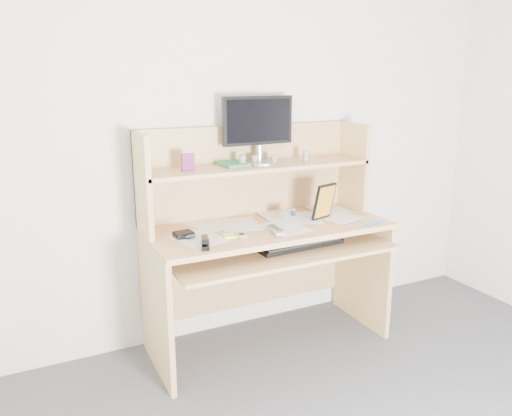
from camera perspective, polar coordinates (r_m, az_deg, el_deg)
name	(u,v)px	position (r m, az deg, el deg)	size (l,w,h in m)	color
back_wall	(246,133)	(3.06, -1.19, 8.56)	(3.60, 0.04, 2.50)	silver
desk	(263,231)	(2.96, 0.82, -2.64)	(1.40, 0.70, 1.30)	tan
paper_clutter	(270,225)	(2.88, 1.55, -1.95)	(1.32, 0.54, 0.01)	silver
keyboard	(298,243)	(2.84, 4.84, -4.00)	(0.52, 0.21, 0.04)	black
tv_remote	(276,230)	(2.74, 2.28, -2.52)	(0.05, 0.18, 0.02)	#9A9A95
flip_phone	(241,235)	(2.66, -1.75, -3.05)	(0.04, 0.08, 0.02)	#AAAAAC
stapler	(205,241)	(2.52, -5.81, -3.82)	(0.04, 0.14, 0.04)	black
wallet	(184,234)	(2.69, -8.28, -2.96)	(0.10, 0.08, 0.02)	black
sticky_note_pad	(231,235)	(2.68, -2.91, -3.15)	(0.08, 0.08, 0.01)	yellow
digital_camera	(288,214)	(3.00, 3.68, -0.63)	(0.09, 0.04, 0.06)	#BCBCBF
game_case	(324,201)	(2.99, 7.80, 0.75)	(0.15, 0.02, 0.22)	black
blue_pen	(374,223)	(2.96, 13.29, -1.73)	(0.01, 0.01, 0.16)	blue
card_box	(188,162)	(2.75, -7.79, 5.20)	(0.07, 0.02, 0.10)	#A31615
shelf_book	(232,164)	(2.90, -2.77, 5.03)	(0.14, 0.20, 0.02)	#30794F
chip_stack_a	(274,159)	(2.98, 2.08, 5.57)	(0.04, 0.04, 0.05)	black
chip_stack_b	(243,161)	(2.89, -1.55, 5.44)	(0.04, 0.04, 0.06)	white
chip_stack_c	(255,160)	(2.96, -0.15, 5.56)	(0.04, 0.04, 0.05)	black
chip_stack_d	(306,156)	(3.07, 5.71, 5.95)	(0.04, 0.04, 0.07)	silver
monitor	(258,128)	(2.97, 0.27, 9.16)	(0.46, 0.23, 0.39)	#A2A3A7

